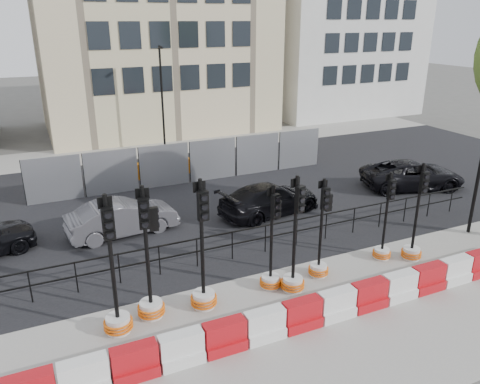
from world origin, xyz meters
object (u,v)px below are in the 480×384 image
traffic_signal_d (271,265)px  traffic_signal_h (413,240)px  traffic_signal_a (116,306)px  car_c (270,199)px

traffic_signal_d → traffic_signal_h: bearing=-20.6°
traffic_signal_a → traffic_signal_d: traffic_signal_a is taller
traffic_signal_a → car_c: (6.98, 5.16, -0.13)m
traffic_signal_h → car_c: 5.80m
traffic_signal_h → car_c: (-2.42, 5.27, -0.05)m
car_c → traffic_signal_h: bearing=-165.1°
traffic_signal_d → traffic_signal_h: 4.99m
traffic_signal_h → car_c: traffic_signal_h is taller
traffic_signal_a → traffic_signal_h: bearing=-0.9°
traffic_signal_a → car_c: bearing=36.3°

